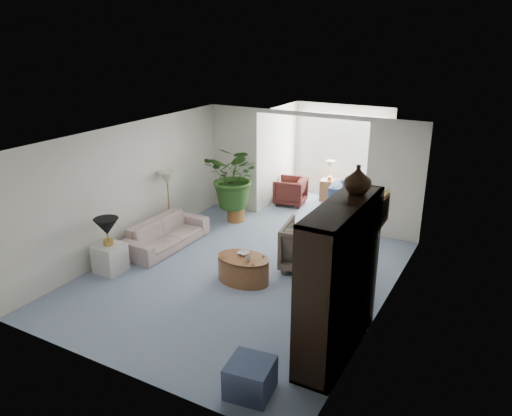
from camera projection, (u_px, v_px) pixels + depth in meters
The scene contains 26 objects.
floor at pixel (240, 276), 8.77m from camera, with size 6.00×6.00×0.00m, color #8695B1.
sunroom_floor at pixel (324, 208), 12.15m from camera, with size 2.60×2.60×0.00m, color #8695B1.
back_pier_left at pixel (235, 159), 11.68m from camera, with size 1.20×0.12×2.50m, color beige.
back_pier_right at pixel (395, 181), 9.96m from camera, with size 1.20×0.12×2.50m, color beige.
back_header at pixel (311, 115), 10.41m from camera, with size 2.60×0.12×0.10m, color beige.
window_pane at pixel (342, 144), 12.57m from camera, with size 2.20×0.02×1.50m, color white.
window_blinds at pixel (342, 144), 12.54m from camera, with size 2.20×0.02×1.50m, color white.
framed_picture at pixel (383, 211), 7.00m from camera, with size 0.04×0.50×0.40m, color #BDAD97.
sofa at pixel (166, 234), 9.87m from camera, with size 1.95×0.76×0.57m, color beige.
end_table at pixel (110, 258), 8.86m from camera, with size 0.48×0.48×0.52m, color silver.
table_lamp at pixel (107, 227), 8.65m from camera, with size 0.44×0.44×0.30m, color black.
floor_lamp at pixel (167, 178), 10.18m from camera, with size 0.36×0.36×0.28m, color beige.
coffee_table at pixel (243, 269), 8.53m from camera, with size 0.95×0.95×0.45m, color #935F35.
coffee_bowl at pixel (244, 253), 8.55m from camera, with size 0.20×0.20×0.05m, color silver.
coffee_cup at pixel (248, 259), 8.29m from camera, with size 0.09×0.09×0.09m, color #B5B19E.
wingback_chair at pixel (310, 246), 8.91m from camera, with size 0.94×0.96×0.88m, color #645C4E.
side_table_dark at pixel (352, 255), 8.89m from camera, with size 0.51×0.41×0.61m, color black.
entertainment_cabinet at pixel (339, 280), 6.42m from camera, with size 0.51×1.90×2.11m, color black.
cabinet_urn at pixel (358, 179), 6.41m from camera, with size 0.36×0.36×0.38m, color black.
ottoman at pixel (250, 378), 5.88m from camera, with size 0.53×0.53×0.42m, color #4B5881.
plant_pot at pixel (236, 214), 11.28m from camera, with size 0.40×0.40×0.32m, color #945A2B.
house_plant at pixel (235, 177), 10.98m from camera, with size 1.32×1.14×1.46m, color #29501B.
sunroom_chair_blue at pixel (348, 199), 11.62m from camera, with size 0.80×0.82×0.75m, color #4B5881.
sunroom_chair_maroon at pixel (290, 191), 12.31m from camera, with size 0.72×0.74×0.68m, color #5A251F.
sunroom_table at pixel (329, 190), 12.61m from camera, with size 0.44×0.34×0.54m, color #935F35.
shelf_clutter at pixel (333, 279), 6.36m from camera, with size 0.30×1.18×1.06m.
Camera 1 is at (4.03, -6.73, 4.11)m, focal length 34.51 mm.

